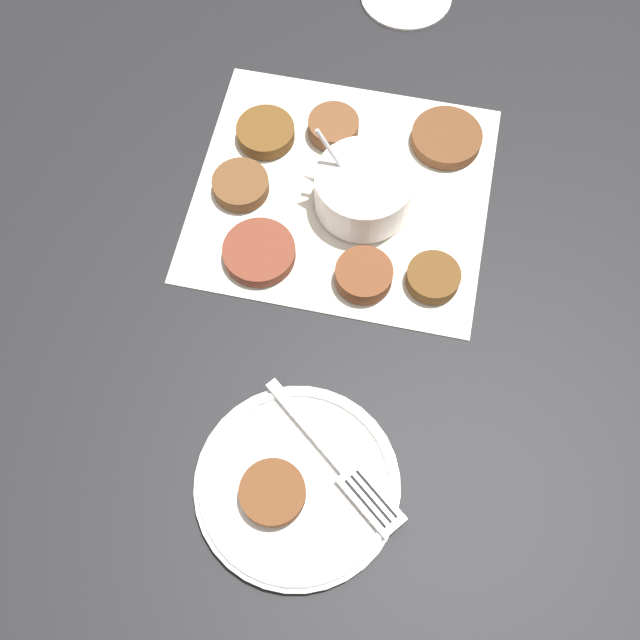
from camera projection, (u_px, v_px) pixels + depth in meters
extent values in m
plane|color=black|center=(361.00, 195.00, 0.88)|extent=(4.00, 4.00, 0.00)
cube|color=silver|center=(340.00, 193.00, 0.87)|extent=(0.37, 0.34, 0.00)
cylinder|color=white|center=(358.00, 189.00, 0.84)|extent=(0.11, 0.11, 0.05)
cylinder|color=#C65123|center=(357.00, 194.00, 0.85)|extent=(0.09, 0.09, 0.03)
cone|color=white|center=(311.00, 176.00, 0.83)|extent=(0.02, 0.02, 0.02)
cylinder|color=silver|center=(337.00, 165.00, 0.82)|extent=(0.06, 0.03, 0.09)
cylinder|color=brown|center=(445.00, 138.00, 0.89)|extent=(0.08, 0.08, 0.01)
cylinder|color=brown|center=(258.00, 252.00, 0.83)|extent=(0.08, 0.08, 0.01)
cylinder|color=brown|center=(264.00, 132.00, 0.90)|extent=(0.07, 0.07, 0.02)
cylinder|color=brown|center=(332.00, 127.00, 0.90)|extent=(0.06, 0.06, 0.02)
cylinder|color=#57381A|center=(432.00, 277.00, 0.82)|extent=(0.06, 0.06, 0.02)
cylinder|color=brown|center=(239.00, 185.00, 0.87)|extent=(0.07, 0.07, 0.02)
cylinder|color=brown|center=(362.00, 275.00, 0.82)|extent=(0.06, 0.06, 0.02)
cylinder|color=white|center=(296.00, 485.00, 0.73)|extent=(0.20, 0.20, 0.01)
torus|color=white|center=(295.00, 483.00, 0.73)|extent=(0.19, 0.19, 0.01)
cylinder|color=brown|center=(271.00, 492.00, 0.71)|extent=(0.06, 0.06, 0.01)
cube|color=silver|center=(305.00, 425.00, 0.74)|extent=(0.09, 0.09, 0.00)
cube|color=silver|center=(369.00, 499.00, 0.71)|extent=(0.07, 0.07, 0.00)
cube|color=black|center=(363.00, 504.00, 0.71)|extent=(0.04, 0.04, 0.00)
cube|color=black|center=(369.00, 499.00, 0.71)|extent=(0.04, 0.04, 0.00)
cube|color=black|center=(375.00, 494.00, 0.71)|extent=(0.04, 0.04, 0.00)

